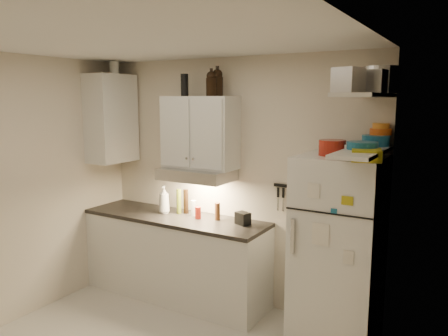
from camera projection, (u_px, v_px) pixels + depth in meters
The scene contains 35 objects.
ceiling at pixel (131, 38), 3.17m from camera, with size 3.20×3.00×0.02m, color white.
back_wall at pixel (233, 182), 4.65m from camera, with size 3.20×0.02×2.60m, color beige.
left_wall at pixel (10, 191), 4.18m from camera, with size 0.02×3.00×2.60m, color beige.
right_wall at pixel (345, 249), 2.56m from camera, with size 0.02×3.00×2.60m, color beige.
base_cabinet at pixel (175, 258), 4.80m from camera, with size 2.10×0.60×0.88m, color silver.
countertop at pixel (175, 218), 4.73m from camera, with size 2.10×0.62×0.04m, color black.
upper_cabinet at pixel (200, 132), 4.58m from camera, with size 0.80×0.33×0.75m, color silver.
side_cabinet at pixel (111, 119), 5.01m from camera, with size 0.33×0.55×1.00m, color silver.
range_hood at pixel (197, 174), 4.59m from camera, with size 0.76×0.46×0.12m, color silver.
fridge at pixel (338, 252), 3.80m from camera, with size 0.70×0.68×1.70m, color white.
shelf_hi at pixel (366, 95), 3.37m from camera, with size 0.30×0.95×0.03m, color silver.
shelf_lo at pixel (363, 152), 3.44m from camera, with size 0.30×0.95×0.03m, color silver.
knife_strip at pixel (294, 187), 4.28m from camera, with size 0.42×0.02×0.03m, color black.
dutch_oven at pixel (332, 148), 3.67m from camera, with size 0.23×0.23×0.13m, color maroon.
book_stack at pixel (366, 155), 3.35m from camera, with size 0.22×0.27×0.09m, color #B0A216.
spice_jar at pixel (348, 151), 3.56m from camera, with size 0.06×0.06×0.10m, color silver.
stock_pot at pixel (381, 80), 3.52m from camera, with size 0.30×0.30×0.21m, color silver.
tin_a at pixel (373, 81), 3.25m from camera, with size 0.17×0.15×0.17m, color #AAAAAD.
tin_b at pixel (348, 80), 3.09m from camera, with size 0.18×0.18×0.18m, color #AAAAAD.
bowl_teal at pixel (376, 141), 3.72m from camera, with size 0.23×0.23×0.09m, color #16597D.
bowl_orange at pixel (381, 132), 3.75m from camera, with size 0.18×0.18×0.05m, color #CD5013.
bowl_yellow at pixel (381, 126), 3.75m from camera, with size 0.14×0.14×0.05m, color orange.
plates at pixel (362, 146), 3.46m from camera, with size 0.24×0.24×0.06m, color #16597D.
growler_a at pixel (211, 83), 4.37m from camera, with size 0.11×0.11×0.25m, color black, non-canonical shape.
growler_b at pixel (217, 82), 4.42m from camera, with size 0.12×0.12×0.28m, color black, non-canonical shape.
thermos_a at pixel (185, 85), 4.52m from camera, with size 0.08×0.08×0.22m, color black.
thermos_b at pixel (185, 85), 4.54m from camera, with size 0.08×0.08×0.23m, color black.
side_jar at pixel (114, 68), 4.92m from camera, with size 0.11×0.11×0.14m, color silver.
soap_bottle at pixel (164, 198), 4.82m from camera, with size 0.13×0.13×0.34m, color silver.
pepper_mill at pixel (217, 211), 4.55m from camera, with size 0.06×0.06×0.18m, color brown.
oil_bottle at pixel (179, 201), 4.80m from camera, with size 0.05×0.05×0.28m, color #515E17.
vinegar_bottle at pixel (186, 201), 4.81m from camera, with size 0.06×0.06×0.27m, color black.
clear_bottle at pixel (194, 208), 4.72m from camera, with size 0.06×0.06×0.17m, color silver.
red_jar at pixel (198, 213), 4.60m from camera, with size 0.06×0.06×0.13m, color maroon.
caddy at pixel (243, 218), 4.39m from camera, with size 0.15×0.10×0.12m, color black.
Camera 1 is at (2.25, -2.48, 2.17)m, focal length 35.00 mm.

